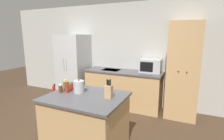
# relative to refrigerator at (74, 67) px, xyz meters

# --- Properties ---
(wall_back) EXTENTS (7.20, 0.06, 2.60)m
(wall_back) POSITION_rel_refrigerator_xyz_m (1.23, 0.39, 0.39)
(wall_back) COLOR #B2B2AD
(wall_back) RESTS_ON ground_plane
(refrigerator) EXTENTS (0.76, 0.75, 1.81)m
(refrigerator) POSITION_rel_refrigerator_xyz_m (0.00, 0.00, 0.00)
(refrigerator) COLOR #B7BABC
(refrigerator) RESTS_ON ground_plane
(back_counter) EXTENTS (1.92, 0.66, 0.92)m
(back_counter) POSITION_rel_refrigerator_xyz_m (1.46, 0.06, -0.44)
(back_counter) COLOR tan
(back_counter) RESTS_ON ground_plane
(pantry_cabinet) EXTENTS (0.65, 0.64, 2.08)m
(pantry_cabinet) POSITION_rel_refrigerator_xyz_m (2.84, 0.06, 0.13)
(pantry_cabinet) COLOR tan
(pantry_cabinet) RESTS_ON ground_plane
(kitchen_island) EXTENTS (1.19, 0.95, 0.89)m
(kitchen_island) POSITION_rel_refrigerator_xyz_m (1.55, -1.80, -0.46)
(kitchen_island) COLOR tan
(kitchen_island) RESTS_ON ground_plane
(microwave) EXTENTS (0.49, 0.37, 0.32)m
(microwave) POSITION_rel_refrigerator_xyz_m (2.11, 0.16, 0.18)
(microwave) COLOR #B2B5B7
(microwave) RESTS_ON back_counter
(knife_block) EXTENTS (0.10, 0.09, 0.29)m
(knife_block) POSITION_rel_refrigerator_xyz_m (1.92, -1.74, 0.09)
(knife_block) COLOR tan
(knife_block) RESTS_ON kitchen_island
(spice_bottle_tall_dark) EXTENTS (0.06, 0.06, 0.17)m
(spice_bottle_tall_dark) POSITION_rel_refrigerator_xyz_m (1.08, -1.69, 0.07)
(spice_bottle_tall_dark) COLOR #337033
(spice_bottle_tall_dark) RESTS_ON kitchen_island
(spice_bottle_short_red) EXTENTS (0.06, 0.06, 0.17)m
(spice_bottle_short_red) POSITION_rel_refrigerator_xyz_m (1.21, -1.81, 0.07)
(spice_bottle_short_red) COLOR #B2281E
(spice_bottle_short_red) RESTS_ON kitchen_island
(spice_bottle_amber_oil) EXTENTS (0.05, 0.05, 0.14)m
(spice_bottle_amber_oil) POSITION_rel_refrigerator_xyz_m (1.19, -1.66, 0.05)
(spice_bottle_amber_oil) COLOR #B2281E
(spice_bottle_amber_oil) RESTS_ON kitchen_island
(spice_bottle_green_herb) EXTENTS (0.06, 0.06, 0.14)m
(spice_bottle_green_herb) POSITION_rel_refrigerator_xyz_m (1.10, -1.83, 0.05)
(spice_bottle_green_herb) COLOR #563319
(spice_bottle_green_herb) RESTS_ON kitchen_island
(spice_bottle_pale_salt) EXTENTS (0.06, 0.06, 0.16)m
(spice_bottle_pale_salt) POSITION_rel_refrigerator_xyz_m (1.17, -1.74, 0.06)
(spice_bottle_pale_salt) COLOR orange
(spice_bottle_pale_salt) RESTS_ON kitchen_island
(kettle) EXTENTS (0.17, 0.17, 0.22)m
(kettle) POSITION_rel_refrigerator_xyz_m (1.37, -1.71, 0.09)
(kettle) COLOR #B2B5B7
(kettle) RESTS_ON kitchen_island
(fire_extinguisher) EXTENTS (0.14, 0.14, 0.39)m
(fire_extinguisher) POSITION_rel_refrigerator_xyz_m (-0.61, -0.14, -0.73)
(fire_extinguisher) COLOR red
(fire_extinguisher) RESTS_ON ground_plane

